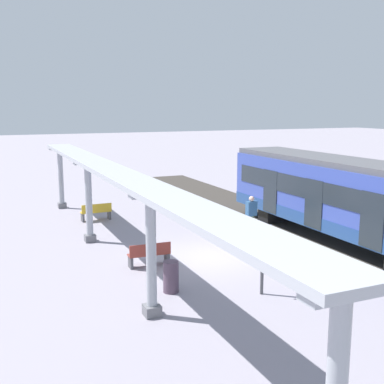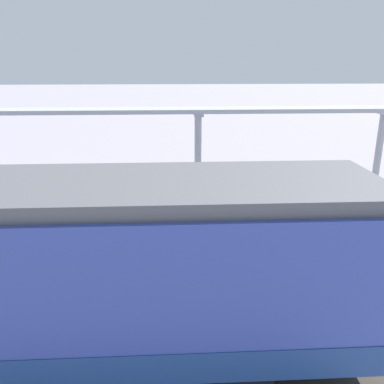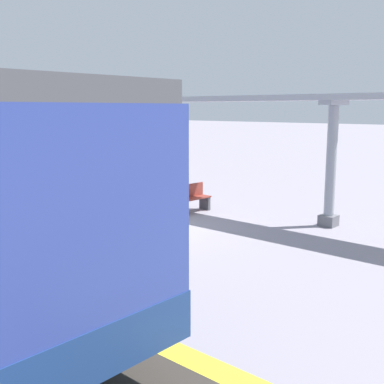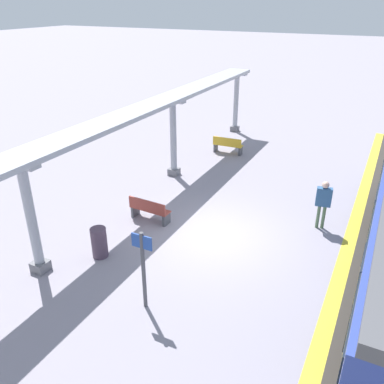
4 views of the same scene
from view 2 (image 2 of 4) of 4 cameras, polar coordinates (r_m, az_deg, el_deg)
ground_plane at (r=13.47m, az=-14.94°, el=-5.82°), size 176.00×176.00×0.00m
tactile_edge_strip at (r=10.02m, az=-19.53°, el=-15.08°), size 0.41×29.48×0.01m
trackbed at (r=8.63m, az=-22.96°, el=-21.49°), size 3.20×41.48×0.01m
canopy_pillar_nearest at (r=18.36m, az=24.79°, el=5.11°), size 1.10×0.44×3.40m
canopy_pillar_second at (r=16.29m, az=0.85°, el=5.32°), size 1.10×0.44×3.40m
canopy_beam at (r=16.20m, az=-13.24°, el=11.07°), size 1.20×23.46×0.16m
bench_near_end at (r=15.66m, az=-13.78°, el=-0.61°), size 1.52×0.50×0.86m
bench_mid_platform at (r=16.26m, az=14.04°, el=0.06°), size 1.52×0.50×0.86m
trash_bin at (r=16.46m, az=-22.39°, el=-0.40°), size 0.48×0.48×0.97m
passenger_waiting_near_edge at (r=10.05m, az=-6.82°, el=-6.89°), size 0.54×0.31×1.75m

